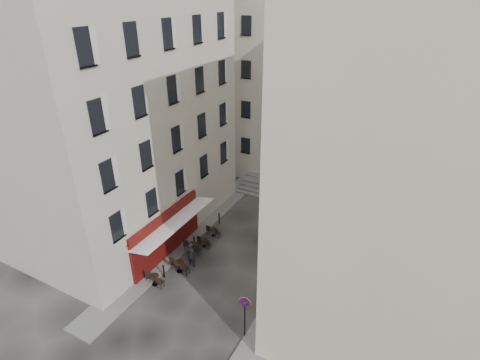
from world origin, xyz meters
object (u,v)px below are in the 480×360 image
Objects in this scene: bistro_table_a at (155,279)px; pedestrian at (191,254)px; no_parking_sign at (245,310)px; bistro_table_b at (180,266)px.

bistro_table_a is 0.71× the size of pedestrian.
pedestrian is (-5.80, 3.52, -1.07)m from no_parking_sign.
no_parking_sign is 2.15× the size of bistro_table_a.
bistro_table_b reaches higher than bistro_table_a.
no_parking_sign reaches higher than pedestrian.
pedestrian reaches higher than bistro_table_a.
bistro_table_b is at bearing 69.24° from bistro_table_a.
no_parking_sign is 1.53× the size of pedestrian.
no_parking_sign is at bearing -23.23° from bistro_table_b.
bistro_table_a is (-6.80, 0.91, -1.53)m from no_parking_sign.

